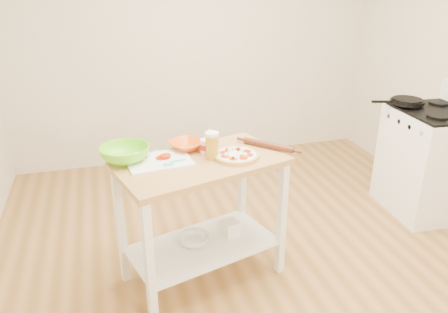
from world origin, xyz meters
TOP-DOWN VIEW (x-y plane):
  - room_shell at (0.00, 0.00)m, footprint 4.04×4.54m
  - prep_island at (-0.45, 0.07)m, footprint 1.19×0.86m
  - gas_stove at (1.69, 0.45)m, footprint 0.65×0.75m
  - skillet at (1.52, 0.65)m, footprint 0.44×0.28m
  - pizza at (-0.22, 0.05)m, footprint 0.29×0.29m
  - cutting_board at (-0.71, 0.13)m, footprint 0.43×0.34m
  - spatula at (-0.63, 0.05)m, footprint 0.15×0.08m
  - knife at (-0.84, 0.21)m, footprint 0.24×0.16m
  - orange_bowl at (-0.50, 0.28)m, footprint 0.31×0.31m
  - green_bowl at (-0.92, 0.19)m, footprint 0.35×0.35m
  - beer_pint at (-0.37, 0.08)m, footprint 0.09×0.09m
  - yogurt_tub at (-0.39, 0.17)m, footprint 0.08×0.08m
  - rolling_pin at (0.04, 0.14)m, footprint 0.28×0.30m
  - shelf_glass_bowl at (-0.51, 0.09)m, footprint 0.25×0.25m
  - shelf_bin at (-0.23, 0.13)m, footprint 0.14×0.14m

SIDE VIEW (x-z plane):
  - shelf_glass_bowl at x=-0.51m, z-range 0.26..0.33m
  - shelf_bin at x=-0.23m, z-range 0.26..0.37m
  - gas_stove at x=1.69m, z-range -0.08..1.03m
  - prep_island at x=-0.45m, z-range 0.19..1.09m
  - cutting_board at x=-0.71m, z-range 0.89..0.93m
  - spatula at x=-0.63m, z-range 0.91..0.92m
  - pizza at x=-0.22m, z-range 0.89..0.94m
  - knife at x=-0.84m, z-range 0.91..0.92m
  - rolling_pin at x=0.04m, z-range 0.90..0.94m
  - orange_bowl at x=-0.50m, z-range 0.90..0.96m
  - green_bowl at x=-0.92m, z-range 0.90..1.00m
  - yogurt_tub at x=-0.39m, z-range 0.86..1.04m
  - skillet at x=1.52m, z-range 0.96..0.99m
  - beer_pint at x=-0.37m, z-range 0.90..1.08m
  - room_shell at x=0.00m, z-range -0.02..2.72m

